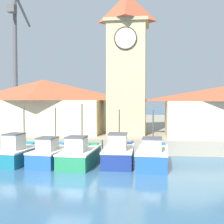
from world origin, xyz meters
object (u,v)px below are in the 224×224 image
at_px(fishing_boat_left_outer, 52,154).
at_px(fishing_boat_mid_left, 119,154).
at_px(fishing_boat_left_inner, 80,155).
at_px(fishing_boat_center, 153,156).
at_px(clock_tower, 127,61).
at_px(port_crane_near, 16,71).
at_px(warehouse_left, 44,105).
at_px(fishing_boat_far_left, 20,153).
at_px(dock_worker_near_tower, 171,128).

distance_m(fishing_boat_left_outer, fishing_boat_mid_left, 4.83).
bearing_deg(fishing_boat_left_inner, fishing_boat_center, 1.44).
distance_m(fishing_boat_mid_left, clock_tower, 11.26).
bearing_deg(fishing_boat_left_inner, fishing_boat_mid_left, 10.82).
distance_m(fishing_boat_left_outer, fishing_boat_center, 7.23).
xyz_separation_m(fishing_boat_left_outer, port_crane_near, (-11.49, 19.39, 7.73)).
bearing_deg(warehouse_left, fishing_boat_far_left, -80.79).
xyz_separation_m(fishing_boat_left_outer, warehouse_left, (-3.92, 9.19, 3.30)).
distance_m(fishing_boat_center, clock_tower, 11.84).
bearing_deg(fishing_boat_left_outer, fishing_boat_mid_left, 3.17).
bearing_deg(dock_worker_near_tower, fishing_boat_far_left, -151.57).
bearing_deg(fishing_boat_left_inner, fishing_boat_left_outer, 173.10).
bearing_deg(clock_tower, fishing_boat_left_inner, -106.63).
bearing_deg(fishing_boat_left_outer, dock_worker_near_tower, 34.03).
height_order(fishing_boat_center, clock_tower, clock_tower).
xyz_separation_m(fishing_boat_mid_left, warehouse_left, (-8.74, 8.92, 3.21)).
distance_m(fishing_boat_far_left, fishing_boat_mid_left, 7.24).
xyz_separation_m(fishing_boat_far_left, warehouse_left, (-1.51, 9.31, 3.25)).
height_order(fishing_boat_left_outer, fishing_boat_mid_left, fishing_boat_left_outer).
xyz_separation_m(fishing_boat_left_outer, fishing_boat_center, (7.23, -0.12, 0.05)).
bearing_deg(fishing_boat_left_outer, warehouse_left, 113.11).
bearing_deg(fishing_boat_mid_left, fishing_boat_left_inner, -169.18).
relative_size(fishing_boat_far_left, fishing_boat_left_inner, 0.94).
height_order(fishing_boat_far_left, warehouse_left, warehouse_left).
height_order(fishing_boat_mid_left, fishing_boat_center, same).
xyz_separation_m(fishing_boat_far_left, fishing_boat_center, (9.64, 0.00, 0.01)).
xyz_separation_m(fishing_boat_left_inner, dock_worker_near_tower, (6.72, 6.21, 1.36)).
xyz_separation_m(port_crane_near, dock_worker_near_tower, (20.31, -13.44, -6.34)).
distance_m(fishing_boat_far_left, fishing_boat_center, 9.64).
relative_size(fishing_boat_left_outer, dock_worker_near_tower, 3.07).
distance_m(fishing_boat_left_inner, clock_tower, 11.98).
distance_m(fishing_boat_mid_left, warehouse_left, 12.90).
height_order(fishing_boat_far_left, fishing_boat_left_inner, fishing_boat_left_inner).
bearing_deg(warehouse_left, dock_worker_near_tower, -14.23).
bearing_deg(fishing_boat_center, fishing_boat_mid_left, 170.76).
bearing_deg(fishing_boat_far_left, warehouse_left, 99.21).
relative_size(clock_tower, dock_worker_near_tower, 9.36).
height_order(clock_tower, warehouse_left, clock_tower).
relative_size(fishing_boat_mid_left, port_crane_near, 0.26).
height_order(fishing_boat_left_inner, warehouse_left, warehouse_left).
distance_m(fishing_boat_left_inner, fishing_boat_center, 5.13).
bearing_deg(fishing_boat_far_left, fishing_boat_left_outer, 2.97).
bearing_deg(fishing_boat_far_left, clock_tower, 50.63).
relative_size(fishing_boat_mid_left, clock_tower, 0.31).
relative_size(fishing_boat_far_left, port_crane_near, 0.27).
height_order(fishing_boat_left_outer, dock_worker_near_tower, fishing_boat_left_outer).
distance_m(fishing_boat_left_inner, fishing_boat_mid_left, 2.77).
xyz_separation_m(fishing_boat_left_inner, warehouse_left, (-6.02, 9.44, 3.27)).
bearing_deg(fishing_boat_center, port_crane_near, 133.80).
bearing_deg(fishing_boat_mid_left, fishing_boat_center, -9.24).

